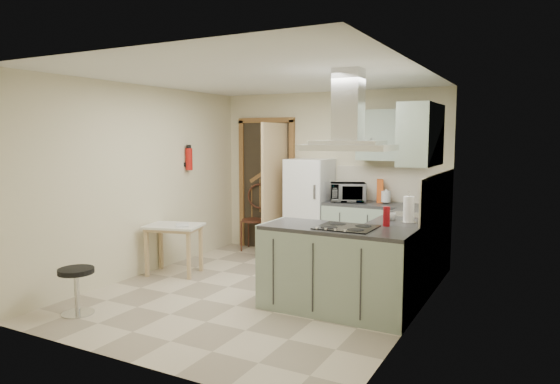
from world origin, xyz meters
The scene contains 28 objects.
floor centered at (0.00, 0.00, 0.00)m, with size 4.20×4.20×0.00m, color #C4B498.
ceiling centered at (0.00, 0.00, 2.50)m, with size 4.20×4.20×0.00m, color silver.
back_wall centered at (0.00, 2.10, 1.25)m, with size 3.60×3.60×0.00m, color beige.
left_wall centered at (-1.80, 0.00, 1.25)m, with size 4.20×4.20×0.00m, color beige.
right_wall centered at (1.80, 0.00, 1.25)m, with size 4.20×4.20×0.00m, color beige.
doorway centered at (-1.10, 2.07, 1.05)m, with size 1.10×0.12×2.10m, color brown.
fridge centered at (-0.20, 1.80, 0.75)m, with size 0.60×0.60×1.50m, color white.
counter_back centered at (0.66, 1.80, 0.45)m, with size 1.08×0.60×0.90m, color #9EB2A0.
counter_right centered at (1.50, 1.12, 0.45)m, with size 0.60×1.95×0.90m, color #9EB2A0.
splashback centered at (0.96, 2.09, 1.15)m, with size 1.68×0.02×0.50m, color beige.
wall_cabinet_back centered at (0.95, 1.93, 1.85)m, with size 0.85×0.35×0.70m, color #9EB2A0.
wall_cabinet_right centered at (1.62, 0.85, 1.85)m, with size 0.35×0.90×0.70m, color #9EB2A0.
peninsula centered at (1.02, -0.18, 0.45)m, with size 1.55×0.65×0.90m, color #9EB2A0.
hob centered at (1.12, -0.18, 0.91)m, with size 0.58×0.50×0.01m, color black.
extractor_hood centered at (1.12, -0.18, 1.72)m, with size 0.90×0.55×0.10m, color silver.
sink centered at (1.50, 0.95, 0.91)m, with size 0.45×0.40×0.01m, color silver.
fire_extinguisher centered at (-1.74, 0.90, 1.50)m, with size 0.10×0.10×0.32m, color #B2140F.
drop_leaf_table centered at (-1.43, 0.15, 0.33)m, with size 0.71×0.53×0.67m, color tan.
bentwood_chair centered at (-1.21, 1.89, 0.48)m, with size 0.43×0.43×0.97m, color #432516.
stool centered at (-1.32, -1.51, 0.24)m, with size 0.36×0.36×0.49m, color black.
microwave centered at (0.42, 1.77, 1.04)m, with size 0.49×0.33×0.27m, color black.
kettle centered at (0.95, 1.86, 1.00)m, with size 0.13×0.13×0.19m, color silver.
cereal_box centered at (0.83, 1.95, 1.06)m, with size 0.09×0.22×0.32m, color #CC4F18.
soap_bottle centered at (1.57, 1.48, 1.00)m, with size 0.09×0.09×0.19m, color #B2B3BF.
paper_towel centered at (1.61, 0.43, 1.05)m, with size 0.12×0.12×0.30m, color white.
cup centered at (1.40, 0.49, 0.94)m, with size 0.11×0.11×0.08m, color white.
red_bottle centered at (1.46, 0.11, 1.00)m, with size 0.07×0.07×0.21m, color #B00F19.
book centered at (-1.34, 0.09, 0.72)m, with size 0.17×0.23×0.10m, color #A4363A.
Camera 1 is at (2.89, -4.94, 1.83)m, focal length 32.00 mm.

